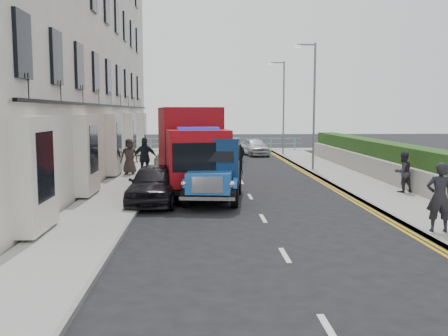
% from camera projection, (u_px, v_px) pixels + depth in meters
% --- Properties ---
extents(ground, '(120.00, 120.00, 0.00)m').
position_uv_depth(ground, '(272.00, 234.00, 13.55)').
color(ground, black).
rests_on(ground, ground).
extents(pavement_west, '(2.40, 38.00, 0.12)m').
position_uv_depth(pavement_west, '(127.00, 185.00, 22.22)').
color(pavement_west, gray).
rests_on(pavement_west, ground).
extents(pavement_east, '(2.60, 38.00, 0.12)m').
position_uv_depth(pavement_east, '(359.00, 183.00, 22.73)').
color(pavement_east, gray).
rests_on(pavement_east, ground).
extents(promenade, '(30.00, 2.50, 0.12)m').
position_uv_depth(promenade, '(223.00, 150.00, 42.32)').
color(promenade, gray).
rests_on(promenade, ground).
extents(sea_plane, '(120.00, 120.00, 0.00)m').
position_uv_depth(sea_plane, '(213.00, 134.00, 73.09)').
color(sea_plane, '#505C6D').
rests_on(sea_plane, ground).
extents(terrace_west, '(6.31, 30.20, 14.25)m').
position_uv_depth(terrace_west, '(51.00, 35.00, 25.18)').
color(terrace_west, white).
rests_on(terrace_west, ground).
extents(garden_east, '(1.45, 28.00, 1.75)m').
position_uv_depth(garden_east, '(401.00, 165.00, 22.72)').
color(garden_east, '#B2AD9E').
rests_on(garden_east, ground).
extents(seafront_railing, '(13.00, 0.08, 1.11)m').
position_uv_depth(seafront_railing, '(223.00, 144.00, 41.47)').
color(seafront_railing, '#59B2A5').
rests_on(seafront_railing, ground).
extents(lamp_mid, '(1.23, 0.18, 7.00)m').
position_uv_depth(lamp_mid, '(312.00, 99.00, 27.19)').
color(lamp_mid, slate).
rests_on(lamp_mid, ground).
extents(lamp_far, '(1.23, 0.18, 7.00)m').
position_uv_depth(lamp_far, '(282.00, 102.00, 37.11)').
color(lamp_far, slate).
rests_on(lamp_far, ground).
extents(bedford_lorry, '(2.47, 5.10, 2.33)m').
position_uv_depth(bedford_lorry, '(213.00, 174.00, 18.07)').
color(bedford_lorry, black).
rests_on(bedford_lorry, ground).
extents(red_lorry, '(3.10, 6.89, 3.49)m').
position_uv_depth(red_lorry, '(190.00, 147.00, 20.62)').
color(red_lorry, black).
rests_on(red_lorry, ground).
extents(parked_car_front, '(1.93, 4.31, 1.44)m').
position_uv_depth(parked_car_front, '(155.00, 184.00, 18.04)').
color(parked_car_front, black).
rests_on(parked_car_front, ground).
extents(parked_car_mid, '(1.68, 4.50, 1.47)m').
position_uv_depth(parked_car_mid, '(187.00, 164.00, 24.80)').
color(parked_car_mid, '#5165AD').
rests_on(parked_car_mid, ground).
extents(parked_car_rear, '(2.48, 5.01, 1.40)m').
position_uv_depth(parked_car_rear, '(173.00, 163.00, 25.64)').
color(parked_car_rear, '#999A9E').
rests_on(parked_car_rear, ground).
extents(seafront_car_left, '(4.49, 6.07, 1.53)m').
position_uv_depth(seafront_car_left, '(212.00, 148.00, 34.73)').
color(seafront_car_left, black).
rests_on(seafront_car_left, ground).
extents(seafront_car_right, '(2.17, 4.05, 1.31)m').
position_uv_depth(seafront_car_right, '(255.00, 147.00, 37.73)').
color(seafront_car_right, silver).
rests_on(seafront_car_right, ground).
extents(pedestrian_east_near, '(0.75, 0.56, 1.87)m').
position_uv_depth(pedestrian_east_near, '(439.00, 197.00, 13.24)').
color(pedestrian_east_near, black).
rests_on(pedestrian_east_near, pavement_east).
extents(pedestrian_east_far, '(0.93, 0.83, 1.61)m').
position_uv_depth(pedestrian_east_far, '(403.00, 172.00, 19.79)').
color(pedestrian_east_far, '#2B2831').
rests_on(pedestrian_east_far, pavement_east).
extents(pedestrian_west_near, '(1.16, 0.50, 1.97)m').
position_uv_depth(pedestrian_west_near, '(145.00, 158.00, 23.75)').
color(pedestrian_west_near, '#1B2631').
rests_on(pedestrian_west_near, pavement_west).
extents(pedestrian_west_far, '(0.90, 0.59, 1.83)m').
position_uv_depth(pedestrian_west_far, '(129.00, 156.00, 25.46)').
color(pedestrian_west_far, '#3D312C').
rests_on(pedestrian_west_far, pavement_west).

